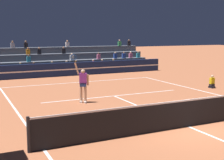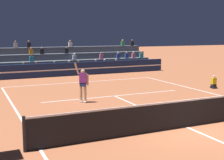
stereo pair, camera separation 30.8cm
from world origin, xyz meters
name	(u,v)px [view 2 (the right image)]	position (x,y,z in m)	size (l,w,h in m)	color
ground_plane	(186,127)	(0.00, 0.00, 0.00)	(120.00, 120.00, 0.00)	#AD603D
court_lines	(186,127)	(0.00, 0.00, 0.00)	(11.10, 23.90, 0.01)	white
tennis_net	(187,113)	(0.00, 0.00, 0.54)	(12.00, 0.10, 1.10)	black
sponsor_banner_wall	(68,69)	(0.00, 15.46, 0.55)	(18.00, 0.26, 1.10)	navy
bleacher_stand	(58,63)	(-0.01, 18.63, 0.83)	(17.48, 3.80, 2.83)	#4C515B
ball_kid_courtside	(214,83)	(6.79, 5.98, 0.33)	(0.30, 0.36, 0.84)	black
tennis_player	(83,83)	(-2.17, 5.58, 0.99)	(0.86, 0.55, 2.50)	tan
tennis_ball	(175,120)	(0.11, 0.89, 0.03)	(0.07, 0.07, 0.07)	#C6DB33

